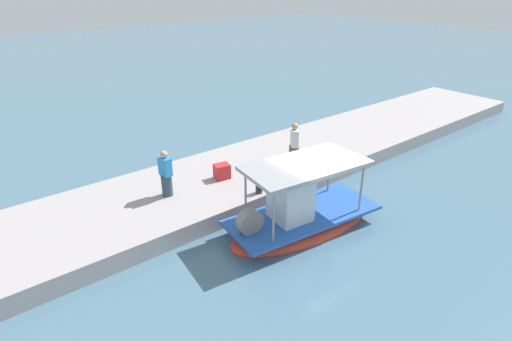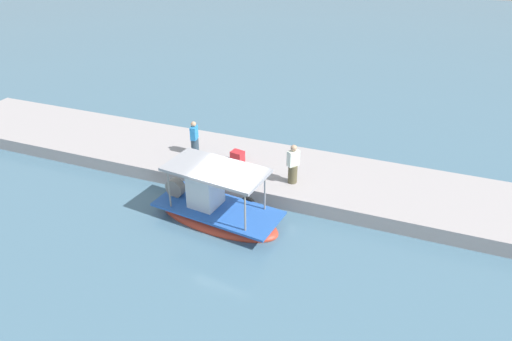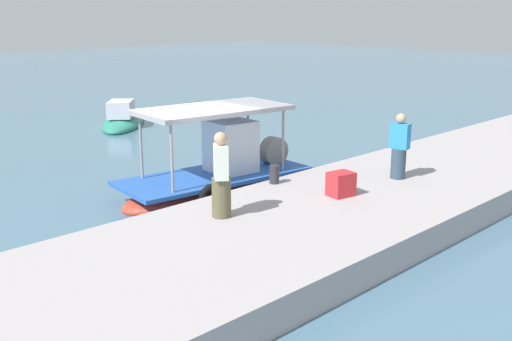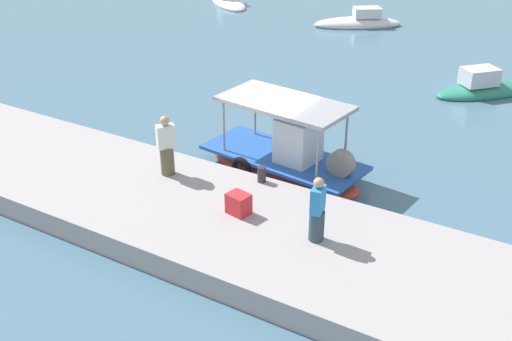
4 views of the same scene
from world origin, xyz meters
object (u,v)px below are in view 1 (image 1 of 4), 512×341
(fisherman_near_bollard, at_px, (166,175))
(mooring_bollard, at_px, (259,187))
(cargo_crate, at_px, (222,171))
(main_fishing_boat, at_px, (300,217))
(fisherman_by_crate, at_px, (294,146))

(fisherman_near_bollard, height_order, mooring_bollard, fisherman_near_bollard)
(fisherman_near_bollard, distance_m, cargo_crate, 2.29)
(mooring_bollard, distance_m, cargo_crate, 1.82)
(main_fishing_boat, xyz_separation_m, fisherman_by_crate, (-2.33, -2.84, 1.01))
(main_fishing_boat, distance_m, cargo_crate, 3.73)
(main_fishing_boat, bearing_deg, mooring_bollard, -82.83)
(fisherman_near_bollard, height_order, cargo_crate, fisherman_near_bollard)
(cargo_crate, bearing_deg, mooring_bollard, 101.35)
(mooring_bollard, bearing_deg, main_fishing_boat, 97.17)
(mooring_bollard, relative_size, cargo_crate, 0.81)
(mooring_bollard, bearing_deg, cargo_crate, -78.65)
(fisherman_near_bollard, relative_size, cargo_crate, 2.97)
(fisherman_by_crate, bearing_deg, main_fishing_boat, 50.63)
(fisherman_by_crate, bearing_deg, cargo_crate, -15.57)
(cargo_crate, bearing_deg, fisherman_near_bollard, -1.88)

